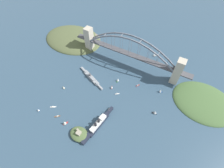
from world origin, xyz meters
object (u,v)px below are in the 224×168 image
(small_boat_7, at_px, (161,91))
(small_boat_10, at_px, (118,80))
(naval_cruiser, at_px, (91,77))
(small_boat_6, at_px, (57,116))
(small_boat_4, at_px, (138,85))
(small_boat_5, at_px, (117,94))
(small_boat_8, at_px, (155,112))
(ocean_liner, at_px, (98,124))
(small_boat_9, at_px, (64,123))
(harbor_arch_bridge, at_px, (129,53))
(seaplane_taxiing_near_bridge, at_px, (155,56))
(small_boat_2, at_px, (53,107))
(small_boat_3, at_px, (112,87))
(fort_island_mid_harbor, at_px, (79,134))
(small_boat_1, at_px, (38,110))
(small_boat_0, at_px, (64,87))

(small_boat_7, height_order, small_boat_10, small_boat_7)
(naval_cruiser, relative_size, small_boat_6, 8.64)
(small_boat_4, bearing_deg, small_boat_5, 55.75)
(small_boat_4, relative_size, small_boat_7, 0.84)
(small_boat_8, bearing_deg, ocean_liner, 42.39)
(small_boat_4, relative_size, small_boat_9, 0.75)
(small_boat_10, bearing_deg, ocean_liner, 99.76)
(harbor_arch_bridge, xyz_separation_m, seaplane_taxiing_near_bridge, (-46.39, -57.68, -30.89))
(harbor_arch_bridge, distance_m, small_boat_2, 201.04)
(small_boat_3, relative_size, small_boat_6, 0.87)
(harbor_arch_bridge, bearing_deg, fort_island_mid_harbor, 91.01)
(harbor_arch_bridge, bearing_deg, seaplane_taxiing_near_bridge, -128.80)
(small_boat_2, xyz_separation_m, small_boat_10, (-79.62, -122.38, 3.40))
(ocean_liner, distance_m, small_boat_2, 99.43)
(seaplane_taxiing_near_bridge, relative_size, small_boat_8, 0.99)
(small_boat_5, distance_m, small_boat_9, 118.28)
(harbor_arch_bridge, height_order, small_boat_7, harbor_arch_bridge)
(seaplane_taxiing_near_bridge, distance_m, small_boat_10, 126.13)
(small_boat_3, relative_size, small_boat_10, 0.84)
(small_boat_2, relative_size, small_boat_7, 1.12)
(small_boat_2, bearing_deg, small_boat_5, -136.53)
(ocean_liner, xyz_separation_m, small_boat_2, (98.56, 12.27, -4.62))
(small_boat_2, height_order, small_boat_4, small_boat_4)
(small_boat_4, bearing_deg, naval_cruiser, 18.06)
(small_boat_1, relative_size, small_boat_7, 0.67)
(ocean_liner, height_order, small_boat_7, ocean_liner)
(seaplane_taxiing_near_bridge, bearing_deg, small_boat_4, 90.86)
(seaplane_taxiing_near_bridge, bearing_deg, small_boat_2, 63.11)
(fort_island_mid_harbor, height_order, small_boat_0, fort_island_mid_harbor)
(small_boat_0, xyz_separation_m, small_boat_7, (-184.07, -93.28, 1.34))
(ocean_liner, xyz_separation_m, small_boat_3, (21.03, -86.32, -1.78))
(seaplane_taxiing_near_bridge, height_order, small_boat_6, seaplane_taxiing_near_bridge)
(small_boat_4, bearing_deg, small_boat_3, 36.00)
(harbor_arch_bridge, height_order, small_boat_10, harbor_arch_bridge)
(small_boat_2, bearing_deg, small_boat_1, 47.06)
(small_boat_3, relative_size, small_boat_9, 0.72)
(small_boat_1, bearing_deg, small_boat_6, -167.52)
(harbor_arch_bridge, height_order, small_boat_8, harbor_arch_bridge)
(seaplane_taxiing_near_bridge, distance_m, small_boat_9, 268.70)
(naval_cruiser, bearing_deg, small_boat_10, -157.84)
(seaplane_taxiing_near_bridge, bearing_deg, small_boat_1, 61.64)
(small_boat_10, bearing_deg, small_boat_8, 160.48)
(ocean_liner, relative_size, seaplane_taxiing_near_bridge, 8.78)
(harbor_arch_bridge, distance_m, small_boat_0, 165.08)
(small_boat_3, bearing_deg, harbor_arch_bridge, -88.86)
(small_boat_8, distance_m, small_boat_10, 106.66)
(small_boat_3, distance_m, small_boat_4, 57.34)
(seaplane_taxiing_near_bridge, height_order, small_boat_8, small_boat_8)
(seaplane_taxiing_near_bridge, relative_size, small_boat_10, 1.05)
(small_boat_0, distance_m, small_boat_4, 160.43)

